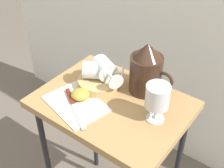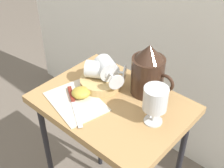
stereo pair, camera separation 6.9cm
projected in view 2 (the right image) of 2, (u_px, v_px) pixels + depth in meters
table at (112, 118)px, 1.15m from camera, size 0.55×0.41×0.71m
linen_napkin at (76, 102)px, 1.10m from camera, size 0.26×0.21×0.00m
basket_tray at (100, 82)px, 1.17m from camera, size 0.16×0.16×0.03m
pitcher at (148, 74)px, 1.10m from camera, size 0.18×0.12×0.20m
wine_glass_upright at (155, 100)px, 0.96m from camera, size 0.08×0.08×0.14m
wine_glass_tipped_near at (106, 68)px, 1.14m from camera, size 0.16×0.12×0.08m
wine_glass_tipped_far at (99, 70)px, 1.14m from camera, size 0.16×0.13×0.07m
apple_half_left at (82, 92)px, 1.11m from camera, size 0.06×0.06×0.04m
apple_half_right at (80, 93)px, 1.11m from camera, size 0.06×0.06×0.04m
knife at (73, 100)px, 1.09m from camera, size 0.19×0.13×0.01m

